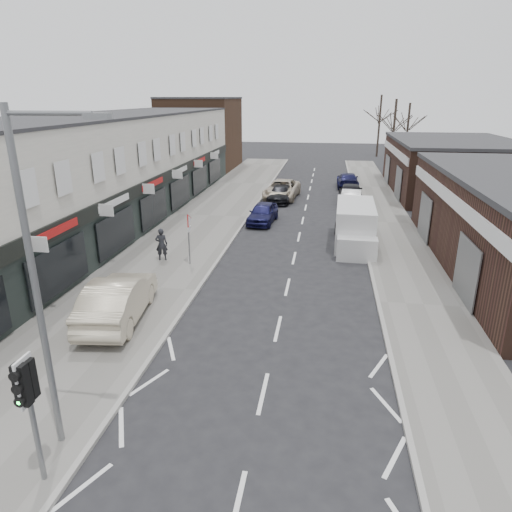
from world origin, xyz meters
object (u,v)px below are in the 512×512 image
at_px(street_lamp, 40,272).
at_px(warning_sign, 189,224).
at_px(sedan_on_pavement, 118,299).
at_px(parked_car_left_c, 282,189).
at_px(parked_car_left_b, 280,194).
at_px(parked_car_right_a, 351,198).
at_px(parked_car_right_b, 350,192).
at_px(traffic_light, 27,392).
at_px(white_van, 355,226).
at_px(pedestrian, 162,244).
at_px(parked_car_left_a, 263,213).
at_px(parked_car_right_c, 348,180).

xyz_separation_m(street_lamp, warning_sign, (-0.63, 12.80, -2.42)).
bearing_deg(sedan_on_pavement, parked_car_left_c, -106.67).
xyz_separation_m(parked_car_left_b, parked_car_right_a, (5.70, -0.87, 0.05)).
bearing_deg(parked_car_right_a, parked_car_right_b, -86.04).
relative_size(traffic_light, parked_car_right_a, 0.73).
distance_m(traffic_light, sedan_on_pavement, 7.95).
xyz_separation_m(street_lamp, white_van, (7.80, 17.74, -3.50)).
bearing_deg(pedestrian, parked_car_right_b, -136.75).
height_order(pedestrian, parked_car_right_b, pedestrian).
height_order(parked_car_left_a, parked_car_left_b, parked_car_left_a).
xyz_separation_m(sedan_on_pavement, parked_car_left_b, (3.89, 22.20, -0.32)).
xyz_separation_m(white_van, parked_car_left_b, (-5.48, 10.88, -0.47)).
relative_size(parked_car_right_b, parked_car_right_c, 0.98).
height_order(traffic_light, sedan_on_pavement, traffic_light).
height_order(sedan_on_pavement, parked_car_left_a, sedan_on_pavement).
bearing_deg(parked_car_left_a, parked_car_left_b, 90.44).
xyz_separation_m(pedestrian, parked_car_left_b, (4.59, 15.50, -0.33)).
bearing_deg(parked_car_left_b, parked_car_left_a, -92.66).
relative_size(street_lamp, parked_car_right_b, 1.68).
height_order(traffic_light, white_van, traffic_light).
bearing_deg(pedestrian, warning_sign, 154.51).
xyz_separation_m(white_van, pedestrian, (-10.06, -4.62, -0.15)).
bearing_deg(parked_car_right_c, parked_car_right_a, 89.81).
height_order(parked_car_right_b, parked_car_right_c, parked_car_right_b).
bearing_deg(parked_car_left_c, pedestrian, -100.76).
relative_size(street_lamp, parked_car_left_a, 1.96).
bearing_deg(sedan_on_pavement, parked_car_right_a, -121.46).
distance_m(street_lamp, warning_sign, 13.04).
xyz_separation_m(parked_car_left_b, parked_car_left_c, (0.00, 1.26, 0.13)).
relative_size(traffic_light, pedestrian, 1.81).
height_order(street_lamp, parked_car_right_a, street_lamp).
distance_m(traffic_light, street_lamp, 2.52).
bearing_deg(parked_car_left_a, white_van, -29.37).
bearing_deg(sedan_on_pavement, parked_car_left_b, -107.19).
distance_m(pedestrian, parked_car_right_a, 17.89).
relative_size(street_lamp, white_van, 1.30).
bearing_deg(parked_car_left_c, parked_car_right_a, -15.97).
bearing_deg(white_van, traffic_light, -110.40).
bearing_deg(parked_car_right_a, street_lamp, 77.83).
relative_size(parked_car_left_a, parked_car_left_b, 0.92).
distance_m(parked_car_right_a, parked_car_right_c, 8.09).
xyz_separation_m(sedan_on_pavement, parked_car_right_a, (9.59, 21.34, -0.26)).
distance_m(street_lamp, parked_car_left_c, 30.22).
bearing_deg(pedestrian, white_van, -169.80).
distance_m(traffic_light, pedestrian, 14.60).
height_order(sedan_on_pavement, parked_car_left_c, sedan_on_pavement).
bearing_deg(parked_car_left_b, pedestrian, -105.00).
xyz_separation_m(white_van, sedan_on_pavement, (-9.36, -11.32, -0.16)).
bearing_deg(pedestrian, parked_car_right_c, -128.82).
relative_size(pedestrian, parked_car_right_b, 0.36).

